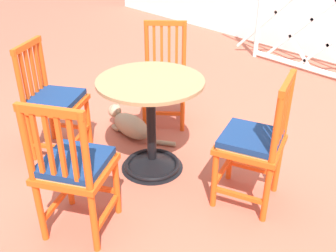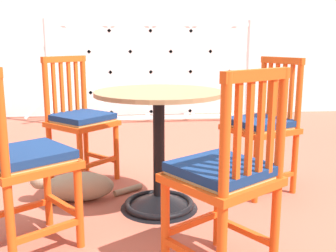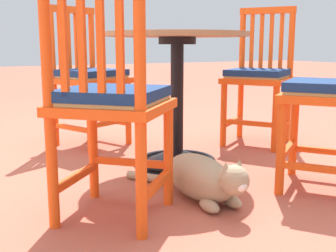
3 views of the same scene
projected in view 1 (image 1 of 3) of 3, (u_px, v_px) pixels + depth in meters
The scene contains 7 objects.
ground_plane at pixel (146, 166), 3.02m from camera, with size 24.00×24.00×0.00m, color #AD5642.
cafe_table at pixel (152, 135), 2.87m from camera, with size 0.76×0.76×0.73m.
orange_chair_near_fence at pixel (165, 76), 3.48m from camera, with size 0.57×0.57×0.91m.
orange_chair_facing_out at pixel (54, 102), 3.01m from camera, with size 0.56×0.56×0.91m.
orange_chair_at_corner at pixel (74, 169), 2.22m from camera, with size 0.56×0.56×0.91m.
orange_chair_by_planter at pixel (254, 143), 2.46m from camera, with size 0.53×0.53×0.91m.
tabby_cat at pixel (129, 124), 3.42m from camera, with size 0.72×0.28×0.23m.
Camera 1 is at (1.99, -1.50, 1.73)m, focal length 41.22 mm.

